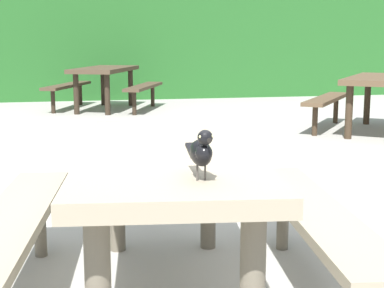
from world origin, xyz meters
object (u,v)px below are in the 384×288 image
object	(u,v)px
picnic_table_foreground	(167,187)
bird_grackle	(201,151)
picnic_table_mid_right	(380,91)
picnic_table_mid_left	(105,78)

from	to	relation	value
picnic_table_foreground	bird_grackle	distance (m)	0.71
bird_grackle	picnic_table_mid_right	world-z (taller)	bird_grackle
picnic_table_mid_left	picnic_table_mid_right	world-z (taller)	same
picnic_table_foreground	picnic_table_mid_right	bearing A→B (deg)	51.46
picnic_table_foreground	picnic_table_mid_left	distance (m)	7.76
picnic_table_mid_left	picnic_table_mid_right	bearing A→B (deg)	-43.87
bird_grackle	picnic_table_mid_right	bearing A→B (deg)	55.29
picnic_table_foreground	picnic_table_mid_left	world-z (taller)	same
picnic_table_mid_left	picnic_table_mid_right	size ratio (longest dim) A/B	0.93
picnic_table_foreground	bird_grackle	bearing A→B (deg)	-88.69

